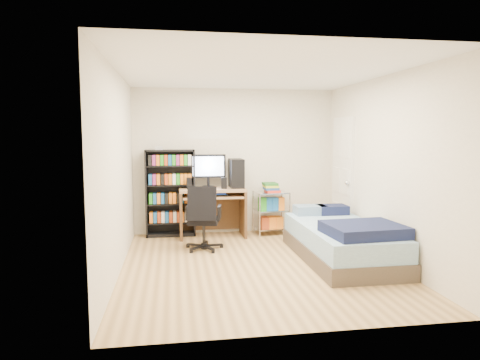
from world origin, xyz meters
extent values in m
cube|color=tan|center=(0.00, 0.00, -0.02)|extent=(3.50, 4.00, 0.04)
cube|color=white|center=(0.00, 0.00, 2.52)|extent=(3.50, 4.00, 0.04)
cube|color=silver|center=(0.00, 2.02, 1.25)|extent=(3.50, 0.04, 2.50)
cube|color=silver|center=(0.00, -2.02, 1.25)|extent=(3.50, 0.04, 2.50)
cube|color=silver|center=(-1.77, 0.00, 1.25)|extent=(0.04, 4.00, 2.50)
cube|color=silver|center=(1.77, 0.00, 1.25)|extent=(0.04, 4.00, 2.50)
cube|color=black|center=(-1.13, 1.84, 0.73)|extent=(0.82, 0.27, 1.46)
cube|color=black|center=(-1.13, 1.84, 0.23)|extent=(0.77, 0.26, 0.02)
cube|color=#B24017|center=(-1.13, 1.83, 0.33)|extent=(0.71, 0.22, 0.17)
cube|color=black|center=(-1.13, 1.84, 0.55)|extent=(0.77, 0.26, 0.02)
cube|color=#1757A4|center=(-1.13, 1.83, 0.65)|extent=(0.71, 0.22, 0.17)
cube|color=black|center=(-1.13, 1.84, 0.87)|extent=(0.77, 0.26, 0.02)
cube|color=orange|center=(-1.13, 1.83, 0.97)|extent=(0.71, 0.22, 0.17)
cube|color=black|center=(-1.13, 1.84, 1.19)|extent=(0.77, 0.26, 0.02)
cube|color=#299620|center=(-1.13, 1.83, 1.29)|extent=(0.71, 0.22, 0.17)
cube|color=silver|center=(-1.31, 1.84, 1.49)|extent=(0.13, 0.11, 0.06)
cube|color=#A37E54|center=(-0.43, 1.68, 0.80)|extent=(1.10, 0.60, 0.04)
cube|color=#34241C|center=(-0.96, 1.68, 0.39)|extent=(0.04, 0.60, 0.78)
cube|color=#34241C|center=(0.09, 1.68, 0.39)|extent=(0.04, 0.60, 0.78)
cube|color=#34241C|center=(-0.43, 1.96, 0.41)|extent=(1.05, 0.03, 0.71)
cube|color=#A37E54|center=(-0.43, 1.60, 0.69)|extent=(0.99, 0.49, 0.03)
cube|color=black|center=(-0.43, 1.57, 0.72)|extent=(0.48, 0.16, 0.03)
cube|color=black|center=(-0.49, 1.80, 1.18)|extent=(0.59, 0.05, 0.39)
cube|color=#CBDCFE|center=(-0.49, 1.77, 1.18)|extent=(0.53, 0.01, 0.33)
cube|color=black|center=(-0.02, 1.74, 1.06)|extent=(0.22, 0.46, 0.48)
cube|color=black|center=(-0.82, 1.63, 0.92)|extent=(0.09, 0.09, 0.19)
cube|color=black|center=(-0.25, 1.57, 0.92)|extent=(0.09, 0.09, 0.19)
cylinder|color=black|center=(-0.63, 0.89, 0.24)|extent=(0.05, 0.05, 0.34)
cube|color=black|center=(-0.63, 0.89, 0.43)|extent=(0.51, 0.51, 0.07)
cube|color=black|center=(-0.67, 0.69, 0.72)|extent=(0.43, 0.21, 0.50)
cube|color=black|center=(-0.86, 0.93, 0.56)|extent=(0.09, 0.27, 0.20)
cube|color=black|center=(-0.40, 0.84, 0.56)|extent=(0.09, 0.27, 0.20)
cylinder|color=silver|center=(0.34, 1.49, 0.37)|extent=(0.03, 0.03, 0.73)
cylinder|color=silver|center=(0.87, 1.55, 0.37)|extent=(0.03, 0.03, 0.73)
cylinder|color=silver|center=(0.30, 1.86, 0.37)|extent=(0.03, 0.03, 0.73)
cylinder|color=silver|center=(0.83, 1.92, 0.37)|extent=(0.03, 0.03, 0.73)
cube|color=silver|center=(0.59, 1.70, 0.10)|extent=(0.57, 0.44, 0.02)
cube|color=silver|center=(0.59, 1.70, 0.42)|extent=(0.57, 0.44, 0.02)
cube|color=silver|center=(0.59, 1.70, 0.72)|extent=(0.57, 0.44, 0.02)
cube|color=red|center=(0.59, 1.70, 0.82)|extent=(0.26, 0.32, 0.17)
cube|color=#50463B|center=(1.19, 0.08, 0.11)|extent=(1.07, 2.15, 0.21)
cube|color=#96C2E0|center=(1.19, 0.08, 0.34)|extent=(1.03, 2.10, 0.26)
cube|color=#13193B|center=(1.25, -0.51, 0.54)|extent=(0.96, 0.81, 0.15)
cube|color=#91B2CD|center=(1.03, 0.94, 0.54)|extent=(0.48, 0.32, 0.14)
cube|color=#13193B|center=(1.39, 0.91, 0.54)|extent=(0.45, 0.32, 0.14)
cube|color=#402414|center=(1.19, 0.02, 0.48)|extent=(0.30, 0.24, 0.02)
cube|color=white|center=(1.73, 1.35, 1.00)|extent=(0.05, 0.80, 2.00)
sphere|color=silver|center=(1.67, 1.03, 0.95)|extent=(0.08, 0.08, 0.08)
camera|label=1|loc=(-1.07, -5.40, 1.70)|focal=32.00mm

